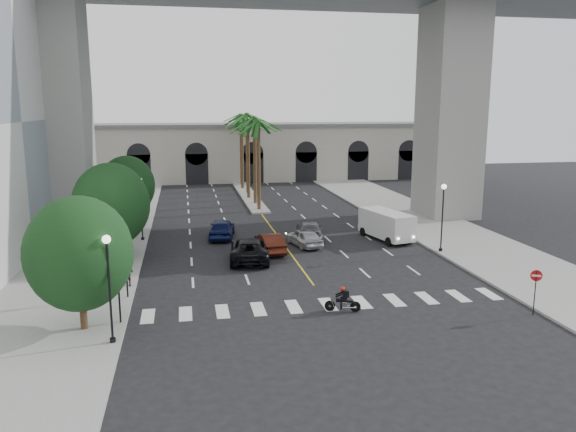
# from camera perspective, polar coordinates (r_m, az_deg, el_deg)

# --- Properties ---
(ground) EXTENTS (140.00, 140.00, 0.00)m
(ground) POSITION_cam_1_polar(r_m,az_deg,el_deg) (33.82, 3.43, -8.10)
(ground) COLOR black
(ground) RESTS_ON ground
(sidewalk_left) EXTENTS (8.00, 100.00, 0.15)m
(sidewalk_left) POSITION_cam_1_polar(r_m,az_deg,el_deg) (47.82, -18.92, -2.84)
(sidewalk_left) COLOR gray
(sidewalk_left) RESTS_ON ground
(sidewalk_right) EXTENTS (8.00, 100.00, 0.15)m
(sidewalk_right) POSITION_cam_1_polar(r_m,az_deg,el_deg) (52.48, 15.49, -1.43)
(sidewalk_right) COLOR gray
(sidewalk_right) RESTS_ON ground
(median) EXTENTS (2.00, 24.00, 0.20)m
(median) POSITION_cam_1_polar(r_m,az_deg,el_deg) (70.28, -4.03, 2.08)
(median) COLOR gray
(median) RESTS_ON ground
(pier_building) EXTENTS (71.00, 10.50, 8.50)m
(pier_building) POSITION_cam_1_polar(r_m,az_deg,el_deg) (86.59, -5.37, 6.55)
(pier_building) COLOR #BAB6A7
(pier_building) RESTS_ON ground
(bridge) EXTENTS (75.00, 13.00, 26.00)m
(bridge) POSITION_cam_1_polar(r_m,az_deg,el_deg) (54.64, 1.49, 18.90)
(bridge) COLOR gray
(bridge) RESTS_ON ground
(palm_a) EXTENTS (3.20, 3.20, 10.30)m
(palm_a) POSITION_cam_1_polar(r_m,az_deg,el_deg) (59.51, -3.04, 9.17)
(palm_a) COLOR #47331E
(palm_a) RESTS_ON ground
(palm_b) EXTENTS (3.20, 3.20, 10.60)m
(palm_b) POSITION_cam_1_polar(r_m,az_deg,el_deg) (63.48, -3.43, 9.53)
(palm_b) COLOR #47331E
(palm_b) RESTS_ON ground
(palm_c) EXTENTS (3.20, 3.20, 10.10)m
(palm_c) POSITION_cam_1_polar(r_m,az_deg,el_deg) (67.43, -4.11, 9.23)
(palm_c) COLOR #47331E
(palm_c) RESTS_ON ground
(palm_d) EXTENTS (3.20, 3.20, 10.90)m
(palm_d) POSITION_cam_1_polar(r_m,az_deg,el_deg) (71.42, -4.20, 9.92)
(palm_d) COLOR #47331E
(palm_d) RESTS_ON ground
(palm_e) EXTENTS (3.20, 3.20, 10.40)m
(palm_e) POSITION_cam_1_polar(r_m,az_deg,el_deg) (75.38, -4.73, 9.63)
(palm_e) COLOR #47331E
(palm_e) RESTS_ON ground
(palm_f) EXTENTS (3.20, 3.20, 10.70)m
(palm_f) POSITION_cam_1_polar(r_m,az_deg,el_deg) (79.39, -4.82, 9.90)
(palm_f) COLOR #47331E
(palm_f) RESTS_ON ground
(street_tree_near) EXTENTS (5.20, 5.20, 6.89)m
(street_tree_near) POSITION_cam_1_polar(r_m,az_deg,el_deg) (29.32, -20.46, -3.61)
(street_tree_near) COLOR #382616
(street_tree_near) RESTS_ON ground
(street_tree_mid) EXTENTS (5.44, 5.44, 7.21)m
(street_tree_mid) POSITION_cam_1_polar(r_m,az_deg,el_deg) (41.87, -17.52, 1.11)
(street_tree_mid) COLOR #382616
(street_tree_mid) RESTS_ON ground
(street_tree_far) EXTENTS (5.04, 5.04, 6.68)m
(street_tree_far) POSITION_cam_1_polar(r_m,az_deg,el_deg) (53.71, -16.01, 2.97)
(street_tree_far) COLOR #382616
(street_tree_far) RESTS_ON ground
(lamp_post_left_near) EXTENTS (0.40, 0.40, 5.35)m
(lamp_post_left_near) POSITION_cam_1_polar(r_m,az_deg,el_deg) (27.38, -17.73, -6.20)
(lamp_post_left_near) COLOR black
(lamp_post_left_near) RESTS_ON ground
(lamp_post_left_far) EXTENTS (0.40, 0.40, 5.35)m
(lamp_post_left_far) POSITION_cam_1_polar(r_m,az_deg,el_deg) (47.76, -14.71, 1.24)
(lamp_post_left_far) COLOR black
(lamp_post_left_far) RESTS_ON ground
(lamp_post_right) EXTENTS (0.40, 0.40, 5.35)m
(lamp_post_right) POSITION_cam_1_polar(r_m,az_deg,el_deg) (44.15, 15.43, 0.41)
(lamp_post_right) COLOR black
(lamp_post_right) RESTS_ON ground
(traffic_signal_near) EXTENTS (0.25, 0.18, 3.65)m
(traffic_signal_near) POSITION_cam_1_polar(r_m,az_deg,el_deg) (29.95, -16.89, -6.09)
(traffic_signal_near) COLOR black
(traffic_signal_near) RESTS_ON ground
(traffic_signal_far) EXTENTS (0.25, 0.18, 3.65)m
(traffic_signal_far) POSITION_cam_1_polar(r_m,az_deg,el_deg) (33.77, -16.17, -4.10)
(traffic_signal_far) COLOR black
(traffic_signal_far) RESTS_ON ground
(motorcycle_rider) EXTENTS (1.93, 0.73, 1.43)m
(motorcycle_rider) POSITION_cam_1_polar(r_m,az_deg,el_deg) (31.28, 5.69, -8.50)
(motorcycle_rider) COLOR black
(motorcycle_rider) RESTS_ON ground
(car_a) EXTENTS (2.68, 4.55, 1.45)m
(car_a) POSITION_cam_1_polar(r_m,az_deg,el_deg) (45.17, 1.63, -2.18)
(car_a) COLOR #A9A8AD
(car_a) RESTS_ON ground
(car_b) EXTENTS (1.97, 4.69, 1.51)m
(car_b) POSITION_cam_1_polar(r_m,az_deg,el_deg) (43.30, -1.87, -2.73)
(car_b) COLOR #43160D
(car_b) RESTS_ON ground
(car_c) EXTENTS (3.42, 6.25, 1.66)m
(car_c) POSITION_cam_1_polar(r_m,az_deg,el_deg) (41.15, -3.92, -3.38)
(car_c) COLOR black
(car_c) RESTS_ON ground
(car_d) EXTENTS (3.04, 5.56, 1.53)m
(car_d) POSITION_cam_1_polar(r_m,az_deg,el_deg) (47.49, 2.16, -1.48)
(car_d) COLOR #59595D
(car_d) RESTS_ON ground
(car_e) EXTENTS (2.71, 5.20, 1.69)m
(car_e) POSITION_cam_1_polar(r_m,az_deg,el_deg) (48.18, -6.74, -1.27)
(car_e) COLOR #0E1745
(car_e) RESTS_ON ground
(cargo_van) EXTENTS (3.32, 6.01, 2.42)m
(cargo_van) POSITION_cam_1_polar(r_m,az_deg,el_deg) (47.86, 9.98, -0.83)
(cargo_van) COLOR silver
(cargo_van) RESTS_ON ground
(pedestrian_a) EXTENTS (0.68, 0.53, 1.66)m
(pedestrian_a) POSITION_cam_1_polar(r_m,az_deg,el_deg) (37.75, -19.58, -5.12)
(pedestrian_a) COLOR black
(pedestrian_a) RESTS_ON sidewalk_left
(pedestrian_b) EXTENTS (1.05, 0.95, 1.77)m
(pedestrian_b) POSITION_cam_1_polar(r_m,az_deg,el_deg) (36.15, -16.05, -5.53)
(pedestrian_b) COLOR black
(pedestrian_b) RESTS_ON sidewalk_left
(do_not_enter_sign) EXTENTS (0.58, 0.27, 2.54)m
(do_not_enter_sign) POSITION_cam_1_polar(r_m,az_deg,el_deg) (32.98, 23.87, -6.20)
(do_not_enter_sign) COLOR black
(do_not_enter_sign) RESTS_ON ground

